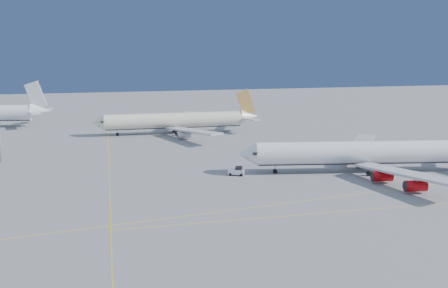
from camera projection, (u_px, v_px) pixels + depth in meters
ground at (296, 193)px, 109.73m from camera, size 500.00×500.00×0.00m
taxiway_lines at (224, 189)px, 112.51m from camera, size 118.86×140.00×0.02m
airliner_virgin at (369, 153)px, 126.83m from camera, size 66.16×58.84×16.36m
airliner_etihad at (178, 120)px, 181.46m from camera, size 60.81×56.32×15.90m
pushback_tug at (237, 171)px, 124.21m from camera, size 4.41×3.60×2.22m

